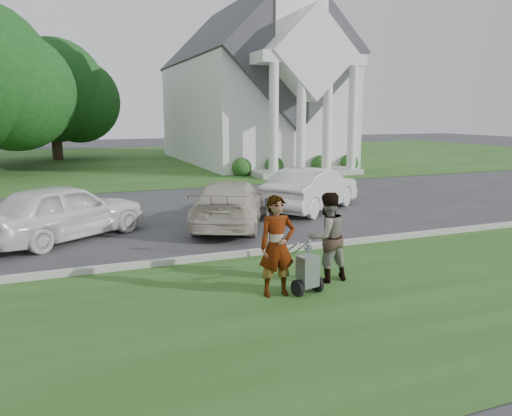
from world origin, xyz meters
TOP-DOWN VIEW (x-y plane):
  - ground at (0.00, 0.00)m, footprint 120.00×120.00m
  - grass_strip at (0.00, -3.00)m, footprint 80.00×7.00m
  - church_lawn at (0.00, 27.00)m, footprint 80.00×30.00m
  - curb at (0.00, 0.55)m, footprint 80.00×0.18m
  - church at (9.00, 23.11)m, footprint 9.19×19.00m
  - tree_back at (-4.01, 29.99)m, footprint 9.61×7.60m
  - striping_cart at (0.25, -2.29)m, footprint 0.66×1.16m
  - person_left at (-0.33, -2.15)m, footprint 0.73×0.51m
  - person_right at (0.97, -1.75)m, footprint 0.95×0.77m
  - parking_meter_near at (0.47, 0.17)m, footprint 0.11×0.10m
  - car_b at (-3.99, 4.01)m, footprint 4.88×4.12m
  - car_c at (0.80, 3.92)m, footprint 3.91×5.21m
  - car_d at (4.36, 5.23)m, footprint 4.74×4.06m

SIDE VIEW (x-z plane):
  - ground at x=0.00m, z-range 0.00..0.00m
  - grass_strip at x=0.00m, z-range 0.00..0.01m
  - church_lawn at x=0.00m, z-range 0.00..0.01m
  - curb at x=0.00m, z-range 0.00..0.15m
  - striping_cart at x=0.25m, z-range -0.07..0.95m
  - car_c at x=0.80m, z-range 0.00..1.41m
  - car_d at x=4.36m, z-range 0.00..1.54m
  - car_b at x=-3.99m, z-range 0.00..1.58m
  - person_right at x=0.97m, z-range 0.00..1.85m
  - parking_meter_near at x=0.47m, z-range 0.19..1.69m
  - person_left at x=-0.33m, z-range 0.00..1.92m
  - tree_back at x=-4.01m, z-range 0.28..9.17m
  - church at x=9.00m, z-range -6.11..17.99m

